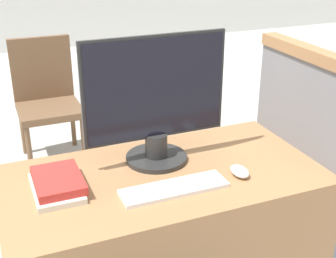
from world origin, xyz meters
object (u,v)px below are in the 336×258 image
Objects in this scene: mouse at (240,171)px; far_chair at (46,95)px; monitor at (156,101)px; keyboard at (174,188)px; book_stack at (57,184)px.

mouse is 2.01m from far_chair.
far_chair reaches higher than mouse.
monitor is 0.67× the size of far_chair.
far_chair is at bearing 103.57° from mouse.
keyboard is 0.28m from mouse.
monitor is 1.77m from far_chair.
far_chair is (-0.19, 1.94, -0.25)m from keyboard.
far_chair is at bearing 83.17° from book_stack.
far_chair is at bearing 95.46° from keyboard.
keyboard is at bearing -22.61° from book_stack.
book_stack is at bearing 157.39° from keyboard.
keyboard is 4.04× the size of mouse.
far_chair is (0.21, 1.78, -0.27)m from book_stack.
book_stack reaches higher than keyboard.
monitor is 5.92× the size of mouse.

